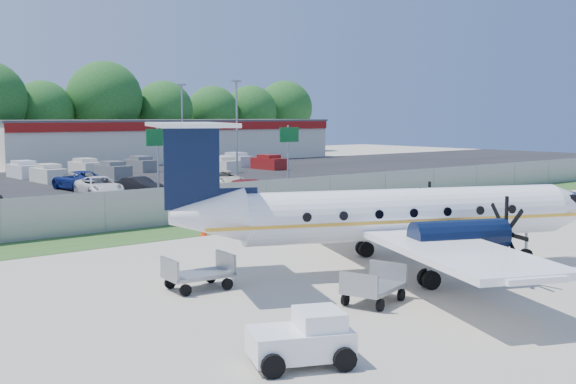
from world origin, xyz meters
TOP-DOWN VIEW (x-y plane):
  - ground at (0.00, 0.00)m, footprint 170.00×170.00m
  - grass_verge at (0.00, 12.00)m, footprint 170.00×4.00m
  - access_road at (0.00, 19.00)m, footprint 170.00×8.00m
  - parking_lot at (0.00, 40.00)m, footprint 170.00×32.00m
  - perimeter_fence at (0.00, 14.00)m, footprint 120.00×0.06m
  - building_east at (26.00, 61.98)m, footprint 44.40×12.40m
  - sign_mid at (3.00, 22.91)m, footprint 1.80×0.26m
  - sign_right at (14.00, 22.91)m, footprint 1.80×0.26m
  - light_pole_ne at (20.00, 38.00)m, footprint 0.90×0.35m
  - light_pole_se at (20.00, 48.00)m, footprint 0.90×0.35m
  - aircraft at (-0.65, -1.04)m, footprint 17.53×17.02m
  - pushback_tug at (-9.80, -6.49)m, footprint 2.68×2.39m
  - baggage_cart_near at (-7.81, 1.14)m, footprint 2.26×1.50m
  - baggage_cart_far at (-4.66, -3.75)m, footprint 2.39×1.83m
  - cone_starboard_wing at (-1.81, 10.14)m, footprint 0.36×0.36m
  - road_car_mid at (7.31, 19.74)m, footprint 5.20×3.38m
  - road_car_east at (24.81, 17.76)m, footprint 4.81×2.58m
  - parked_car_c at (1.69, 29.13)m, footprint 2.92×5.34m
  - parked_car_d at (4.36, 28.18)m, footprint 2.37×4.20m
  - parked_car_e at (12.24, 28.89)m, footprint 3.36×5.24m
  - parked_car_g at (2.39, 34.27)m, footprint 2.85×5.55m
  - far_parking_rows at (0.00, 45.00)m, footprint 56.00×10.00m

SIDE VIEW (x-z plane):
  - ground at x=0.00m, z-range 0.00..0.00m
  - road_car_mid at x=7.31m, z-range -0.82..0.82m
  - road_car_east at x=24.81m, z-range -0.64..0.64m
  - parked_car_c at x=1.69m, z-range -0.71..0.71m
  - parked_car_d at x=4.36m, z-range -0.65..0.65m
  - parked_car_e at x=12.24m, z-range -0.67..0.67m
  - parked_car_g at x=2.39m, z-range -0.75..0.75m
  - far_parking_rows at x=0.00m, z-range -0.80..0.80m
  - grass_verge at x=0.00m, z-range 0.00..0.02m
  - access_road at x=0.00m, z-range 0.00..0.02m
  - parking_lot at x=0.00m, z-range 0.00..0.02m
  - cone_starboard_wing at x=-1.81m, z-range -0.01..0.50m
  - baggage_cart_far at x=-4.66m, z-range -0.04..1.07m
  - baggage_cart_near at x=-7.81m, z-range -0.04..1.08m
  - pushback_tug at x=-9.80m, z-range -0.03..1.21m
  - perimeter_fence at x=0.00m, z-range 0.01..2.00m
  - aircraft at x=-0.65m, z-range -0.62..4.83m
  - building_east at x=26.00m, z-range 0.01..5.25m
  - sign_mid at x=3.00m, z-range 1.11..6.11m
  - sign_right at x=14.00m, z-range 1.11..6.11m
  - light_pole_ne at x=20.00m, z-range 0.69..9.78m
  - light_pole_se at x=20.00m, z-range 0.69..9.78m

